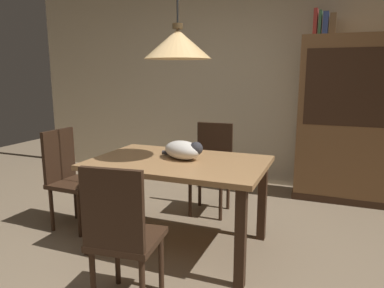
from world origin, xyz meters
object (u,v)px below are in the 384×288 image
(hutch_bookcase, at_px, (349,123))
(book_red_tall, at_px, (316,23))
(book_brown_thick, at_px, (333,25))
(book_blue_wide, at_px, (326,24))
(chair_left_side, at_px, (69,174))
(chair_near_front, at_px, (121,232))
(book_green_slim, at_px, (320,23))
(pendant_lamp, at_px, (178,44))
(cat_sleeping, at_px, (184,150))
(dining_table, at_px, (179,172))
(chair_far_back, at_px, (212,164))

(hutch_bookcase, distance_m, book_red_tall, 1.18)
(book_red_tall, xyz_separation_m, book_brown_thick, (0.18, 0.00, -0.03))
(book_blue_wide, height_order, book_brown_thick, book_blue_wide)
(chair_left_side, xyz_separation_m, book_brown_thick, (2.20, 1.76, 1.45))
(chair_near_front, bearing_deg, book_green_slim, 70.55)
(book_red_tall, bearing_deg, book_brown_thick, 0.00)
(pendant_lamp, bearing_deg, cat_sleeping, 67.83)
(dining_table, bearing_deg, book_brown_thick, 58.64)
(hutch_bookcase, height_order, book_red_tall, book_red_tall)
(chair_far_back, relative_size, hutch_bookcase, 0.50)
(book_green_slim, distance_m, book_blue_wide, 0.06)
(dining_table, distance_m, pendant_lamp, 1.01)
(chair_far_back, relative_size, book_brown_thick, 3.88)
(dining_table, relative_size, book_red_tall, 5.00)
(chair_near_front, bearing_deg, chair_left_side, 142.26)
(book_blue_wide, bearing_deg, dining_table, -119.55)
(dining_table, bearing_deg, book_red_tall, 63.13)
(chair_near_front, height_order, book_red_tall, book_red_tall)
(cat_sleeping, bearing_deg, book_brown_thick, 58.37)
(chair_far_back, distance_m, book_red_tall, 1.94)
(book_red_tall, bearing_deg, chair_near_front, -108.50)
(chair_near_front, relative_size, pendant_lamp, 0.72)
(book_red_tall, bearing_deg, pendant_lamp, -116.87)
(chair_near_front, distance_m, book_blue_wide, 3.17)
(dining_table, distance_m, chair_near_front, 0.89)
(chair_far_back, bearing_deg, chair_left_side, -142.10)
(pendant_lamp, relative_size, hutch_bookcase, 0.70)
(cat_sleeping, xyz_separation_m, book_red_tall, (0.87, 1.71, 1.16))
(pendant_lamp, xyz_separation_m, book_green_slim, (0.94, 1.76, 0.32))
(chair_left_side, xyz_separation_m, book_red_tall, (2.02, 1.76, 1.48))
(book_red_tall, height_order, book_green_slim, book_red_tall)
(pendant_lamp, distance_m, hutch_bookcase, 2.33)
(chair_far_back, height_order, pendant_lamp, pendant_lamp)
(chair_near_front, xyz_separation_m, hutch_bookcase, (1.31, 2.64, 0.38))
(chair_near_front, xyz_separation_m, cat_sleeping, (0.01, 0.93, 0.32))
(book_blue_wide, bearing_deg, cat_sleeping, -119.76)
(chair_left_side, bearing_deg, book_brown_thick, 38.60)
(hutch_bookcase, distance_m, book_blue_wide, 1.13)
(chair_left_side, distance_m, book_brown_thick, 3.17)
(pendant_lamp, height_order, hutch_bookcase, pendant_lamp)
(chair_left_side, xyz_separation_m, book_blue_wide, (2.13, 1.76, 1.46))
(chair_left_side, bearing_deg, pendant_lamp, -0.12)
(dining_table, bearing_deg, chair_left_side, 179.88)
(book_blue_wide, bearing_deg, book_red_tall, 180.00)
(pendant_lamp, bearing_deg, book_red_tall, 63.13)
(book_red_tall, bearing_deg, cat_sleeping, -117.01)
(chair_left_side, height_order, cat_sleeping, chair_left_side)
(chair_far_back, xyz_separation_m, pendant_lamp, (0.00, -0.88, 1.15))
(dining_table, relative_size, cat_sleeping, 3.43)
(dining_table, bearing_deg, book_green_slim, 61.88)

